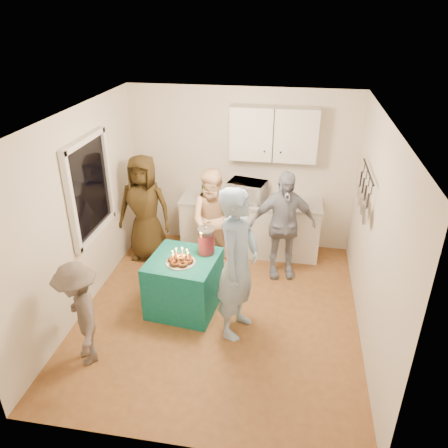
% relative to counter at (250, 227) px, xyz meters
% --- Properties ---
extents(floor, '(4.00, 4.00, 0.00)m').
position_rel_counter_xyz_m(floor, '(-0.20, -1.70, -0.43)').
color(floor, brown).
rests_on(floor, ground).
extents(ceiling, '(4.00, 4.00, 0.00)m').
position_rel_counter_xyz_m(ceiling, '(-0.20, -1.70, 2.17)').
color(ceiling, white).
rests_on(ceiling, floor).
extents(back_wall, '(3.60, 3.60, 0.00)m').
position_rel_counter_xyz_m(back_wall, '(-0.20, 0.30, 0.87)').
color(back_wall, silver).
rests_on(back_wall, floor).
extents(left_wall, '(4.00, 4.00, 0.00)m').
position_rel_counter_xyz_m(left_wall, '(-2.00, -1.70, 0.87)').
color(left_wall, silver).
rests_on(left_wall, floor).
extents(right_wall, '(4.00, 4.00, 0.00)m').
position_rel_counter_xyz_m(right_wall, '(1.60, -1.70, 0.87)').
color(right_wall, silver).
rests_on(right_wall, floor).
extents(window_night, '(0.04, 1.00, 1.20)m').
position_rel_counter_xyz_m(window_night, '(-1.97, -1.40, 1.12)').
color(window_night, black).
rests_on(window_night, left_wall).
extents(counter, '(2.20, 0.58, 0.86)m').
position_rel_counter_xyz_m(counter, '(0.00, 0.00, 0.00)').
color(counter, white).
rests_on(counter, floor).
extents(countertop, '(2.24, 0.62, 0.05)m').
position_rel_counter_xyz_m(countertop, '(0.00, -0.00, 0.46)').
color(countertop, beige).
rests_on(countertop, counter).
extents(upper_cabinet, '(1.30, 0.30, 0.80)m').
position_rel_counter_xyz_m(upper_cabinet, '(0.30, 0.15, 1.52)').
color(upper_cabinet, white).
rests_on(upper_cabinet, back_wall).
extents(pot_rack, '(0.12, 1.00, 0.60)m').
position_rel_counter_xyz_m(pot_rack, '(1.52, -1.00, 1.17)').
color(pot_rack, black).
rests_on(pot_rack, right_wall).
extents(microwave, '(0.64, 0.50, 0.31)m').
position_rel_counter_xyz_m(microwave, '(-0.06, 0.00, 0.64)').
color(microwave, white).
rests_on(microwave, countertop).
extents(party_table, '(0.94, 0.94, 0.76)m').
position_rel_counter_xyz_m(party_table, '(-0.68, -1.66, -0.05)').
color(party_table, '#106B62').
rests_on(party_table, floor).
extents(donut_cake, '(0.38, 0.38, 0.18)m').
position_rel_counter_xyz_m(donut_cake, '(-0.69, -1.75, 0.42)').
color(donut_cake, '#381C0C').
rests_on(donut_cake, party_table).
extents(punch_jar, '(0.22, 0.22, 0.34)m').
position_rel_counter_xyz_m(punch_jar, '(-0.42, -1.46, 0.50)').
color(punch_jar, red).
rests_on(punch_jar, party_table).
extents(man_birthday, '(0.63, 0.80, 1.93)m').
position_rel_counter_xyz_m(man_birthday, '(0.07, -1.98, 0.53)').
color(man_birthday, '#94B6D8').
rests_on(man_birthday, floor).
extents(woman_back_left, '(0.84, 0.56, 1.70)m').
position_rel_counter_xyz_m(woman_back_left, '(-1.60, -0.45, 0.42)').
color(woman_back_left, brown).
rests_on(woman_back_left, floor).
extents(woman_back_center, '(0.81, 0.65, 1.59)m').
position_rel_counter_xyz_m(woman_back_center, '(-0.47, -0.58, 0.36)').
color(woman_back_center, '#FFB485').
rests_on(woman_back_center, floor).
extents(woman_back_right, '(1.03, 0.61, 1.65)m').
position_rel_counter_xyz_m(woman_back_right, '(0.53, -0.62, 0.39)').
color(woman_back_right, '#101837').
rests_on(woman_back_right, floor).
extents(child_near_left, '(0.87, 0.95, 1.28)m').
position_rel_counter_xyz_m(child_near_left, '(-1.56, -2.79, 0.21)').
color(child_near_left, '#524741').
rests_on(child_near_left, floor).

